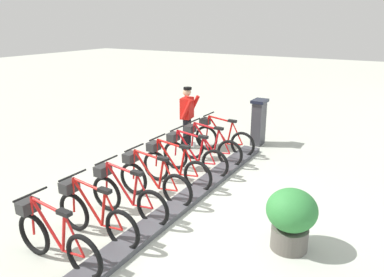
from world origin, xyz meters
The scene contains 13 objects.
ground_plane centered at (0.00, 0.00, 0.00)m, with size 60.00×60.00×0.00m, color #B4B9A9.
dock_rail_base centered at (0.00, 0.00, 0.05)m, with size 0.44×6.94×0.10m, color #47474C.
payment_kiosk centered at (0.05, -4.03, 0.67)m, with size 0.36×0.52×1.28m.
bike_docked_0 centered at (0.62, -2.87, 0.43)m, with size 1.72×0.54×1.02m.
bike_docked_1 centered at (0.62, -2.10, 0.43)m, with size 1.72×0.54×1.02m.
bike_docked_2 centered at (0.62, -1.34, 0.43)m, with size 1.72×0.54×1.02m.
bike_docked_3 centered at (0.62, -0.57, 0.43)m, with size 1.72×0.54×1.02m.
bike_docked_4 centered at (0.62, 0.20, 0.43)m, with size 1.72×0.54×1.02m.
bike_docked_5 centered at (0.62, 0.97, 0.43)m, with size 1.72×0.54×1.02m.
bike_docked_6 centered at (0.62, 1.73, 0.43)m, with size 1.72×0.54×1.02m.
bike_docked_7 centered at (0.62, 2.50, 0.43)m, with size 1.72×0.54×1.02m.
worker_near_rack centered at (1.64, -2.83, 0.91)m, with size 0.49×0.67×1.66m.
planter_bush centered at (-2.14, 0.43, 0.54)m, with size 0.76×0.76×0.97m.
Camera 1 is at (-3.31, 5.36, 3.33)m, focal length 34.27 mm.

